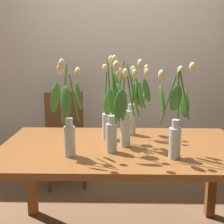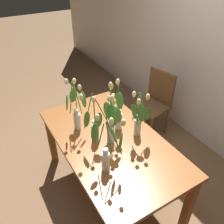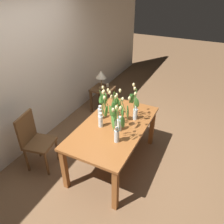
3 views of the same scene
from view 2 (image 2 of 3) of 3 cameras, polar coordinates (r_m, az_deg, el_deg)
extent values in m
plane|color=brown|center=(2.81, -0.38, -17.97)|extent=(18.00, 18.00, 0.00)
cube|color=brown|center=(2.28, -0.44, -7.02)|extent=(1.60, 0.90, 0.04)
cube|color=brown|center=(2.94, -14.50, -6.47)|extent=(0.07, 0.07, 0.70)
cube|color=brown|center=(3.16, -1.14, -1.84)|extent=(0.07, 0.07, 0.70)
cube|color=brown|center=(2.38, 18.21, -20.44)|extent=(0.07, 0.07, 0.70)
cylinder|color=silver|center=(2.34, 1.59, -2.22)|extent=(0.07, 0.07, 0.18)
cylinder|color=silver|center=(2.27, 1.64, 0.08)|extent=(0.04, 0.04, 0.05)
cylinder|color=silver|center=(2.36, 1.58, -2.80)|extent=(0.06, 0.06, 0.11)
cylinder|color=#3D752D|center=(2.18, 0.70, 2.94)|extent=(0.02, 0.07, 0.29)
ellipsoid|color=#F4E093|center=(2.09, -0.11, 6.20)|extent=(0.04, 0.04, 0.06)
ellipsoid|color=#4C8E38|center=(2.18, 0.00, 0.72)|extent=(0.10, 0.03, 0.18)
cylinder|color=#3D752D|center=(2.16, 1.49, 3.42)|extent=(0.03, 0.04, 0.35)
ellipsoid|color=#F4E093|center=(2.06, 1.41, 7.34)|extent=(0.04, 0.04, 0.06)
ellipsoid|color=#4C8E38|center=(2.12, 1.86, 2.73)|extent=(0.10, 0.07, 0.18)
cylinder|color=silver|center=(2.21, -4.07, -4.98)|extent=(0.07, 0.07, 0.18)
cylinder|color=silver|center=(2.14, -4.20, -2.62)|extent=(0.04, 0.04, 0.05)
cylinder|color=silver|center=(2.23, -4.04, -5.57)|extent=(0.06, 0.06, 0.11)
cylinder|color=#3D752D|center=(2.05, -2.43, 0.14)|extent=(0.08, 0.10, 0.26)
ellipsoid|color=#F4E093|center=(1.96, -0.75, 3.30)|extent=(0.04, 0.04, 0.06)
ellipsoid|color=#427F33|center=(2.07, -1.16, 0.29)|extent=(0.10, 0.09, 0.18)
cylinder|color=#3D752D|center=(2.01, -5.83, 0.19)|extent=(0.03, 0.12, 0.32)
ellipsoid|color=#F4E093|center=(1.89, -7.48, 3.60)|extent=(0.04, 0.04, 0.06)
ellipsoid|color=#427F33|center=(2.00, -6.15, -1.73)|extent=(0.10, 0.06, 0.18)
cylinder|color=#3D752D|center=(2.03, -4.32, -0.04)|extent=(0.05, 0.03, 0.29)
ellipsoid|color=#F4E093|center=(1.93, -4.47, 3.07)|extent=(0.04, 0.04, 0.06)
ellipsoid|color=#427F33|center=(2.03, -3.39, -2.06)|extent=(0.06, 0.10, 0.18)
cylinder|color=silver|center=(2.28, 6.20, -3.66)|extent=(0.07, 0.07, 0.18)
cylinder|color=silver|center=(2.21, 6.38, -1.34)|extent=(0.04, 0.04, 0.05)
cylinder|color=silver|center=(2.30, 6.15, -4.25)|extent=(0.06, 0.06, 0.11)
cylinder|color=#478433|center=(2.08, 6.43, 0.34)|extent=(0.09, 0.09, 0.24)
ellipsoid|color=#F4E093|center=(1.95, 6.51, 2.51)|extent=(0.04, 0.04, 0.06)
ellipsoid|color=#427F33|center=(2.04, 7.12, -0.22)|extent=(0.10, 0.07, 0.18)
cylinder|color=#478433|center=(2.11, 5.81, 1.26)|extent=(0.01, 0.07, 0.28)
ellipsoid|color=#F4E093|center=(2.02, 5.37, 4.30)|extent=(0.04, 0.04, 0.06)
ellipsoid|color=#427F33|center=(2.08, 5.40, 0.06)|extent=(0.08, 0.05, 0.18)
cylinder|color=#478433|center=(2.09, 7.54, 0.92)|extent=(0.10, 0.01, 0.27)
ellipsoid|color=#F4E093|center=(1.99, 8.68, 3.68)|extent=(0.04, 0.04, 0.06)
ellipsoid|color=#427F33|center=(2.11, 8.72, -0.48)|extent=(0.05, 0.11, 0.18)
cylinder|color=silver|center=(1.94, -1.56, -11.96)|extent=(0.07, 0.07, 0.18)
cylinder|color=silver|center=(1.86, -1.61, -9.54)|extent=(0.04, 0.04, 0.05)
cylinder|color=silver|center=(1.96, -1.54, -12.56)|extent=(0.06, 0.06, 0.11)
cylinder|color=#3D752D|center=(1.79, -2.66, -5.55)|extent=(0.09, 0.02, 0.27)
ellipsoid|color=#F4E093|center=(1.73, -3.60, -1.30)|extent=(0.04, 0.04, 0.06)
ellipsoid|color=#427F33|center=(1.81, -4.17, -5.11)|extent=(0.05, 0.09, 0.18)
cylinder|color=#3D752D|center=(1.74, 0.57, -6.40)|extent=(0.10, 0.09, 0.30)
ellipsoid|color=#F4E093|center=(1.62, 2.74, -2.59)|extent=(0.04, 0.04, 0.06)
ellipsoid|color=#427F33|center=(1.78, 2.10, -7.35)|extent=(0.08, 0.09, 0.18)
cylinder|color=#3D752D|center=(1.76, -0.77, -6.14)|extent=(0.03, 0.04, 0.30)
ellipsoid|color=#F4E093|center=(1.66, -0.15, -2.23)|extent=(0.04, 0.04, 0.06)
ellipsoid|color=#427F33|center=(1.79, 0.52, -5.74)|extent=(0.09, 0.09, 0.18)
cylinder|color=silver|center=(2.36, -8.43, -2.28)|extent=(0.07, 0.07, 0.18)
cylinder|color=silver|center=(2.29, -8.67, 0.01)|extent=(0.04, 0.04, 0.05)
cylinder|color=silver|center=(2.38, -8.36, -2.85)|extent=(0.06, 0.06, 0.11)
cylinder|color=#56933D|center=(2.21, -9.90, 3.43)|extent=(0.03, 0.05, 0.34)
ellipsoid|color=#F4E093|center=(2.12, -11.02, 7.27)|extent=(0.04, 0.04, 0.06)
ellipsoid|color=#4C8E38|center=(2.20, -10.87, 2.30)|extent=(0.08, 0.07, 0.18)
cylinder|color=#56933D|center=(2.20, -8.19, 2.76)|extent=(0.05, 0.04, 0.29)
ellipsoid|color=#F4E093|center=(2.11, -7.88, 5.91)|extent=(0.04, 0.04, 0.06)
ellipsoid|color=#4C8E38|center=(2.20, -6.91, 3.06)|extent=(0.08, 0.09, 0.17)
cylinder|color=#56933D|center=(2.24, -8.88, 3.63)|extent=(0.05, 0.03, 0.31)
ellipsoid|color=#F4E093|center=(2.18, -9.15, 7.43)|extent=(0.04, 0.04, 0.06)
ellipsoid|color=#4C8E38|center=(2.28, -9.41, 4.03)|extent=(0.08, 0.10, 0.18)
cylinder|color=silver|center=(2.19, -0.33, -5.25)|extent=(0.07, 0.07, 0.18)
cylinder|color=silver|center=(2.12, -0.34, -2.88)|extent=(0.04, 0.04, 0.05)
cylinder|color=silver|center=(2.21, -0.33, -5.84)|extent=(0.06, 0.06, 0.11)
cylinder|color=#478433|center=(1.98, -0.16, -0.11)|extent=(0.08, 0.04, 0.33)
ellipsoid|color=#F4E093|center=(1.85, 0.01, 3.35)|extent=(0.04, 0.04, 0.06)
ellipsoid|color=#4C8E38|center=(1.97, 0.82, -1.37)|extent=(0.05, 0.12, 0.18)
cylinder|color=#478433|center=(2.05, -0.35, 1.72)|extent=(0.07, 0.05, 0.35)
ellipsoid|color=#F4E093|center=(1.99, -0.36, 6.58)|extent=(0.04, 0.04, 0.06)
ellipsoid|color=#4C8E38|center=(2.14, -1.09, 0.49)|extent=(0.08, 0.08, 0.18)
cylinder|color=#478433|center=(2.02, 0.08, -0.45)|extent=(0.05, 0.01, 0.27)
ellipsoid|color=#F4E093|center=(1.93, 0.41, 2.48)|extent=(0.04, 0.04, 0.06)
ellipsoid|color=#4C8E38|center=(2.00, 1.36, -0.68)|extent=(0.04, 0.11, 0.18)
cylinder|color=#478433|center=(2.06, 0.00, 0.42)|extent=(0.03, 0.04, 0.27)
ellipsoid|color=#F4E093|center=(2.00, 0.24, 3.90)|extent=(0.04, 0.04, 0.06)
ellipsoid|color=#4C8E38|center=(2.14, -0.18, -0.27)|extent=(0.09, 0.09, 0.18)
cube|color=brown|center=(3.27, 9.46, 1.14)|extent=(0.48, 0.48, 0.04)
cylinder|color=brown|center=(3.21, 9.49, -4.74)|extent=(0.04, 0.04, 0.43)
cylinder|color=brown|center=(3.38, 5.04, -2.08)|extent=(0.04, 0.04, 0.43)
cylinder|color=brown|center=(3.44, 13.06, -2.20)|extent=(0.04, 0.04, 0.43)
cylinder|color=brown|center=(3.59, 8.72, 0.17)|extent=(0.04, 0.04, 0.43)
cube|color=brown|center=(3.26, 11.88, 5.98)|extent=(0.40, 0.12, 0.46)
camera|label=1|loc=(1.99, -53.91, -8.24)|focal=46.32mm
camera|label=3|loc=(3.85, -43.42, 33.01)|focal=35.00mm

